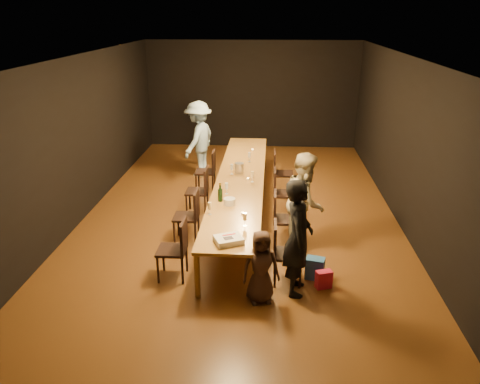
# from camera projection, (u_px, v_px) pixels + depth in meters

# --- Properties ---
(ground) EXTENTS (10.00, 10.00, 0.00)m
(ground) POSITION_uv_depth(u_px,v_px,m) (240.00, 214.00, 9.21)
(ground) COLOR #472411
(ground) RESTS_ON ground
(room_shell) EXTENTS (6.04, 10.04, 3.02)m
(room_shell) POSITION_uv_depth(u_px,v_px,m) (240.00, 109.00, 8.46)
(room_shell) COLOR black
(room_shell) RESTS_ON ground
(table) EXTENTS (0.90, 6.00, 0.75)m
(table) POSITION_uv_depth(u_px,v_px,m) (240.00, 180.00, 8.96)
(table) COLOR olive
(table) RESTS_ON ground
(chair_right_0) EXTENTS (0.42, 0.42, 0.93)m
(chair_right_0) POSITION_uv_depth(u_px,v_px,m) (288.00, 253.00, 6.76)
(chair_right_0) COLOR black
(chair_right_0) RESTS_ON ground
(chair_right_1) EXTENTS (0.42, 0.42, 0.93)m
(chair_right_1) POSITION_uv_depth(u_px,v_px,m) (286.00, 219.00, 7.88)
(chair_right_1) COLOR black
(chair_right_1) RESTS_ON ground
(chair_right_2) EXTENTS (0.42, 0.42, 0.93)m
(chair_right_2) POSITION_uv_depth(u_px,v_px,m) (284.00, 193.00, 8.99)
(chair_right_2) COLOR black
(chair_right_2) RESTS_ON ground
(chair_right_3) EXTENTS (0.42, 0.42, 0.93)m
(chair_right_3) POSITION_uv_depth(u_px,v_px,m) (283.00, 173.00, 10.11)
(chair_right_3) COLOR black
(chair_right_3) RESTS_ON ground
(chair_left_0) EXTENTS (0.42, 0.42, 0.93)m
(chair_left_0) POSITION_uv_depth(u_px,v_px,m) (172.00, 249.00, 6.87)
(chair_left_0) COLOR black
(chair_left_0) RESTS_ON ground
(chair_left_1) EXTENTS (0.42, 0.42, 0.93)m
(chair_left_1) POSITION_uv_depth(u_px,v_px,m) (186.00, 216.00, 7.98)
(chair_left_1) COLOR black
(chair_left_1) RESTS_ON ground
(chair_left_2) EXTENTS (0.42, 0.42, 0.93)m
(chair_left_2) POSITION_uv_depth(u_px,v_px,m) (197.00, 191.00, 9.10)
(chair_left_2) COLOR black
(chair_left_2) RESTS_ON ground
(chair_left_3) EXTENTS (0.42, 0.42, 0.93)m
(chair_left_3) POSITION_uv_depth(u_px,v_px,m) (205.00, 171.00, 10.22)
(chair_left_3) COLOR black
(chair_left_3) RESTS_ON ground
(woman_birthday) EXTENTS (0.43, 0.64, 1.69)m
(woman_birthday) POSITION_uv_depth(u_px,v_px,m) (298.00, 238.00, 6.39)
(woman_birthday) COLOR black
(woman_birthday) RESTS_ON ground
(woman_tan) EXTENTS (0.72, 0.87, 1.65)m
(woman_tan) POSITION_uv_depth(u_px,v_px,m) (305.00, 202.00, 7.64)
(woman_tan) COLOR #BAAE8C
(woman_tan) RESTS_ON ground
(man_blue) EXTENTS (0.99, 1.31, 1.79)m
(man_blue) POSITION_uv_depth(u_px,v_px,m) (199.00, 139.00, 11.11)
(man_blue) COLOR #97BFE9
(man_blue) RESTS_ON ground
(child) EXTENTS (0.57, 0.44, 1.04)m
(child) POSITION_uv_depth(u_px,v_px,m) (261.00, 267.00, 6.29)
(child) COLOR #3F2B23
(child) RESTS_ON ground
(gift_bag_red) EXTENTS (0.26, 0.19, 0.27)m
(gift_bag_red) POSITION_uv_depth(u_px,v_px,m) (324.00, 279.00, 6.71)
(gift_bag_red) COLOR #DF214A
(gift_bag_red) RESTS_ON ground
(gift_bag_blue) EXTENTS (0.31, 0.24, 0.33)m
(gift_bag_blue) POSITION_uv_depth(u_px,v_px,m) (315.00, 268.00, 6.94)
(gift_bag_blue) COLOR #2962B4
(gift_bag_blue) RESTS_ON ground
(birthday_cake) EXTENTS (0.46, 0.42, 0.09)m
(birthday_cake) POSITION_uv_depth(u_px,v_px,m) (229.00, 240.00, 6.44)
(birthday_cake) COLOR white
(birthday_cake) RESTS_ON table
(plate_stack) EXTENTS (0.22, 0.22, 0.11)m
(plate_stack) POSITION_uv_depth(u_px,v_px,m) (229.00, 202.00, 7.70)
(plate_stack) COLOR silver
(plate_stack) RESTS_ON table
(champagne_bottle) EXTENTS (0.09, 0.09, 0.33)m
(champagne_bottle) POSITION_uv_depth(u_px,v_px,m) (220.00, 192.00, 7.80)
(champagne_bottle) COLOR black
(champagne_bottle) RESTS_ON table
(ice_bucket) EXTENTS (0.21, 0.21, 0.20)m
(ice_bucket) POSITION_uv_depth(u_px,v_px,m) (239.00, 168.00, 9.21)
(ice_bucket) COLOR silver
(ice_bucket) RESTS_ON table
(wineglass_0) EXTENTS (0.06, 0.06, 0.21)m
(wineglass_0) POSITION_uv_depth(u_px,v_px,m) (210.00, 209.00, 7.30)
(wineglass_0) COLOR beige
(wineglass_0) RESTS_ON table
(wineglass_1) EXTENTS (0.06, 0.06, 0.21)m
(wineglass_1) POSITION_uv_depth(u_px,v_px,m) (245.00, 220.00, 6.92)
(wineglass_1) COLOR beige
(wineglass_1) RESTS_ON table
(wineglass_2) EXTENTS (0.06, 0.06, 0.21)m
(wineglass_2) POSITION_uv_depth(u_px,v_px,m) (227.00, 188.00, 8.13)
(wineglass_2) COLOR silver
(wineglass_2) RESTS_ON table
(wineglass_3) EXTENTS (0.06, 0.06, 0.21)m
(wineglass_3) POSITION_uv_depth(u_px,v_px,m) (252.00, 177.00, 8.70)
(wineglass_3) COLOR beige
(wineglass_3) RESTS_ON table
(wineglass_4) EXTENTS (0.06, 0.06, 0.21)m
(wineglass_4) POSITION_uv_depth(u_px,v_px,m) (232.00, 169.00, 9.11)
(wineglass_4) COLOR silver
(wineglass_4) RESTS_ON table
(wineglass_5) EXTENTS (0.06, 0.06, 0.21)m
(wineglass_5) POSITION_uv_depth(u_px,v_px,m) (249.00, 157.00, 9.88)
(wineglass_5) COLOR silver
(wineglass_5) RESTS_ON table
(tealight_near) EXTENTS (0.05, 0.05, 0.03)m
(tealight_near) POSITION_uv_depth(u_px,v_px,m) (243.00, 214.00, 7.34)
(tealight_near) COLOR #B2B7B2
(tealight_near) RESTS_ON table
(tealight_mid) EXTENTS (0.05, 0.05, 0.03)m
(tealight_mid) POSITION_uv_depth(u_px,v_px,m) (248.00, 179.00, 8.85)
(tealight_mid) COLOR #B2B7B2
(tealight_mid) RESTS_ON table
(tealight_far) EXTENTS (0.05, 0.05, 0.03)m
(tealight_far) POSITION_uv_depth(u_px,v_px,m) (252.00, 150.00, 10.69)
(tealight_far) COLOR #B2B7B2
(tealight_far) RESTS_ON table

